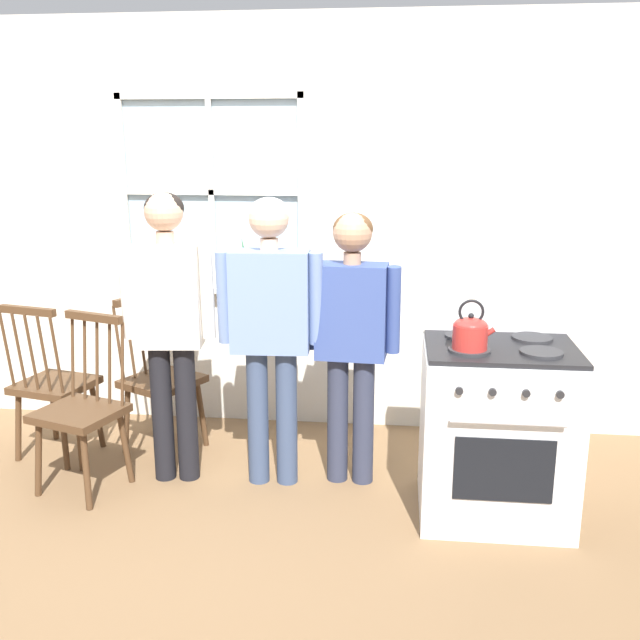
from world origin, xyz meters
The scene contains 11 objects.
ground_plane centered at (0.00, 0.00, 0.00)m, with size 16.00×16.00×0.00m, color brown.
wall_back centered at (0.02, 1.40, 1.33)m, with size 6.40×0.16×2.70m.
chair_by_window centered at (-1.10, 0.66, 0.46)m, with size 0.50×0.49×0.99m.
chair_near_wall centered at (-0.48, 0.83, 0.46)m, with size 0.55×0.56×0.99m.
chair_center_cluster centered at (-0.74, 0.27, 0.46)m, with size 0.52×0.51×0.99m.
person_elderly_left centered at (-0.26, 0.45, 1.01)m, with size 0.52×0.25×1.66m.
person_teen_center centered at (0.30, 0.46, 1.01)m, with size 0.58×0.24×1.63m.
person_adult_right centered at (0.74, 0.53, 0.95)m, with size 0.54×0.24×1.55m.
stove centered at (1.52, 0.25, 0.47)m, with size 0.76×0.68×1.08m.
kettle centered at (1.35, 0.12, 1.02)m, with size 0.21×0.17×0.25m.
potted_plant centered at (-0.04, 1.31, 1.05)m, with size 0.16×0.16×0.35m.
Camera 1 is at (0.99, -3.27, 1.94)m, focal length 40.00 mm.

